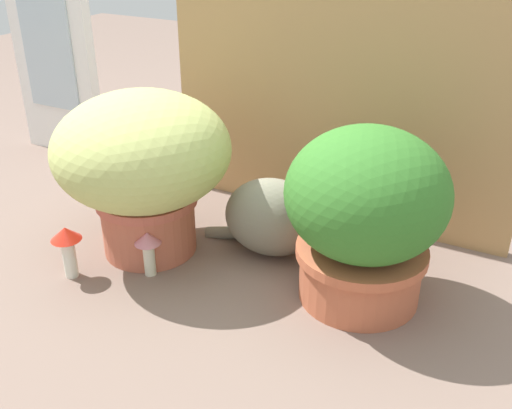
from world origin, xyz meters
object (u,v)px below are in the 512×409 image
(leafy_planter, at_px, (365,213))
(mushroom_ornament_pink, at_px, (148,246))
(cat, at_px, (278,214))
(mushroom_ornament_red, at_px, (67,243))
(grass_planter, at_px, (143,161))

(leafy_planter, distance_m, mushroom_ornament_pink, 0.55)
(cat, distance_m, mushroom_ornament_red, 0.55)
(grass_planter, xyz_separation_m, mushroom_ornament_pink, (0.08, -0.10, -0.18))
(cat, bearing_deg, leafy_planter, -18.14)
(cat, bearing_deg, grass_planter, -155.95)
(leafy_planter, relative_size, mushroom_ornament_pink, 3.51)
(mushroom_ornament_red, xyz_separation_m, mushroom_ornament_pink, (0.17, 0.10, -0.01))
(cat, height_order, mushroom_ornament_pink, cat)
(grass_planter, bearing_deg, mushroom_ornament_red, -115.47)
(grass_planter, distance_m, mushroom_ornament_pink, 0.22)
(leafy_planter, height_order, mushroom_ornament_red, leafy_planter)
(grass_planter, relative_size, leafy_planter, 1.07)
(grass_planter, bearing_deg, leafy_planter, 5.74)
(grass_planter, xyz_separation_m, cat, (0.32, 0.14, -0.14))
(grass_planter, height_order, leafy_planter, grass_planter)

